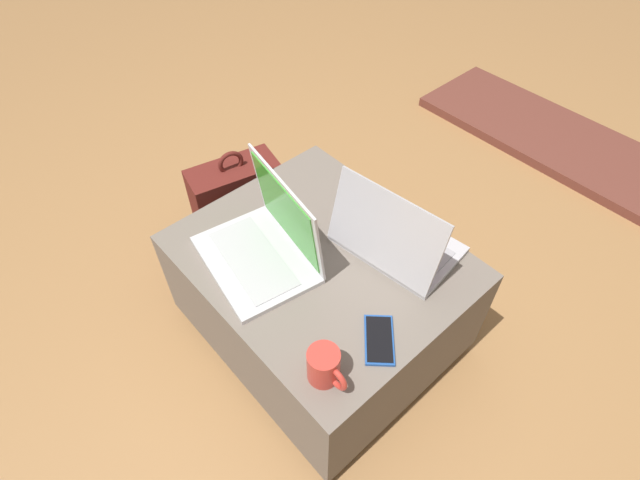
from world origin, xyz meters
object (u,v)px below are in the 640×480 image
Objects in this scene: laptop_near at (266,243)px; laptop_far at (394,239)px; backpack at (238,208)px; cell_phone at (379,340)px; coffee_mug at (325,366)px.

laptop_near is 1.04× the size of laptop_far.
backpack is (-0.66, -0.12, -0.27)m from laptop_far.
coffee_mug is (-0.02, -0.17, 0.04)m from cell_phone.
laptop_near is 0.42m from cell_phone.
cell_phone is at bearing 83.15° from coffee_mug.
backpack is (-0.84, 0.13, -0.22)m from cell_phone.
cell_phone is at bearing 94.13° from backpack.
backpack is at bearing 168.36° from laptop_near.
laptop_near reaches higher than backpack.
laptop_far is 0.45m from coffee_mug.
laptop_far is at bearing 60.95° from laptop_near.
coffee_mug reaches higher than cell_phone.
backpack reaches higher than cell_phone.
cell_phone is (0.42, 0.04, -0.05)m from laptop_near.
laptop_near reaches higher than cell_phone.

